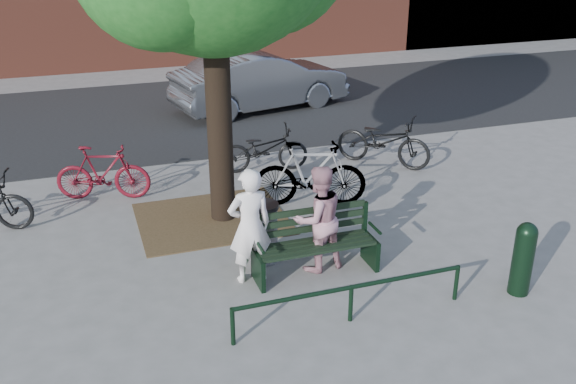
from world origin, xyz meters
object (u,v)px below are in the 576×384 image
object	(u,v)px
person_left	(250,226)
bicycle_c	(264,149)
person_right	(318,219)
bollard	(523,256)
parked_car	(260,80)
park_bench	(314,241)
litter_bin	(264,232)

from	to	relation	value
person_left	bicycle_c	world-z (taller)	person_left
person_right	bollard	xyz separation A→B (m)	(2.31, -1.48, -0.22)
person_left	bicycle_c	size ratio (longest dim) A/B	0.95
bollard	parked_car	size ratio (longest dim) A/B	0.23
person_right	bollard	world-z (taller)	person_right
park_bench	person_left	xyz separation A→B (m)	(-0.90, 0.07, 0.34)
park_bench	parked_car	size ratio (longest dim) A/B	0.38
parked_car	person_right	bearing A→B (deg)	156.99
person_right	litter_bin	xyz separation A→B (m)	(-0.66, 0.45, -0.32)
bicycle_c	park_bench	bearing A→B (deg)	-178.66
litter_bin	bicycle_c	xyz separation A→B (m)	(1.04, 3.42, -0.01)
person_right	parked_car	xyz separation A→B (m)	(1.57, 8.11, -0.03)
person_left	parked_car	world-z (taller)	person_left
bicycle_c	parked_car	bearing A→B (deg)	-7.61
parked_car	litter_bin	bearing A→B (deg)	151.71
park_bench	litter_bin	world-z (taller)	park_bench
bicycle_c	person_right	bearing A→B (deg)	-177.54
bollard	bicycle_c	xyz separation A→B (m)	(-1.93, 5.35, -0.10)
litter_bin	bicycle_c	distance (m)	3.57
park_bench	litter_bin	xyz separation A→B (m)	(-0.58, 0.52, -0.02)
person_left	parked_car	size ratio (longest dim) A/B	0.36
person_right	parked_car	world-z (taller)	person_right
litter_bin	person_right	bearing A→B (deg)	-34.27
person_right	litter_bin	distance (m)	0.86
park_bench	parked_car	xyz separation A→B (m)	(1.66, 8.18, 0.27)
bollard	litter_bin	size ratio (longest dim) A/B	1.14
bollard	litter_bin	xyz separation A→B (m)	(-2.97, 1.93, -0.09)
park_bench	bicycle_c	size ratio (longest dim) A/B	1.01
litter_bin	bollard	bearing A→B (deg)	-32.99
person_left	litter_bin	bearing A→B (deg)	-127.67
bicycle_c	bollard	bearing A→B (deg)	-152.09
person_left	bicycle_c	bearing A→B (deg)	-111.32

